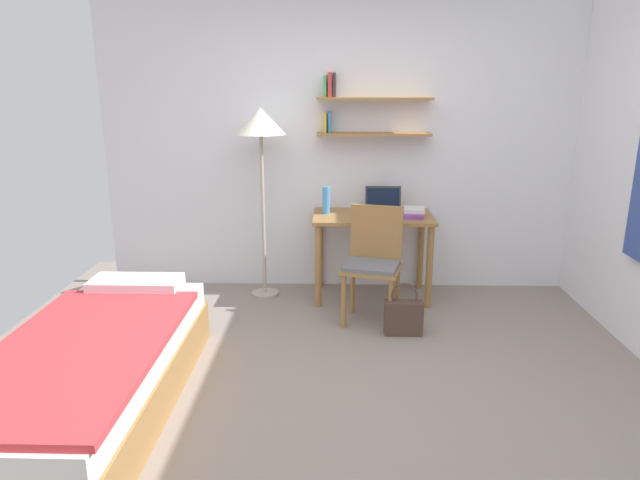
# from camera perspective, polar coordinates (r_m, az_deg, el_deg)

# --- Properties ---
(ground_plane) EXTENTS (5.28, 5.28, 0.00)m
(ground_plane) POSITION_cam_1_polar(r_m,az_deg,el_deg) (3.54, 3.38, -15.69)
(ground_plane) COLOR gray
(wall_back) EXTENTS (4.40, 0.27, 2.60)m
(wall_back) POSITION_cam_1_polar(r_m,az_deg,el_deg) (5.08, 2.96, 9.56)
(wall_back) COLOR white
(wall_back) RESTS_ON ground_plane
(bed) EXTENTS (0.90, 2.05, 0.54)m
(bed) POSITION_cam_1_polar(r_m,az_deg,el_deg) (3.53, -22.18, -12.58)
(bed) COLOR #9E703D
(bed) RESTS_ON ground_plane
(desk) EXTENTS (1.03, 0.59, 0.75)m
(desk) POSITION_cam_1_polar(r_m,az_deg,el_deg) (4.89, 5.37, 0.97)
(desk) COLOR #9E703D
(desk) RESTS_ON ground_plane
(desk_chair) EXTENTS (0.52, 0.48, 0.92)m
(desk_chair) POSITION_cam_1_polar(r_m,az_deg,el_deg) (4.42, 5.44, -1.95)
(desk_chair) COLOR #9E703D
(desk_chair) RESTS_ON ground_plane
(standing_lamp) EXTENTS (0.42, 0.42, 1.65)m
(standing_lamp) POSITION_cam_1_polar(r_m,az_deg,el_deg) (4.79, -6.06, 11.01)
(standing_lamp) COLOR #B2A893
(standing_lamp) RESTS_ON ground_plane
(laptop) EXTENTS (0.32, 0.24, 0.23)m
(laptop) POSITION_cam_1_polar(r_m,az_deg,el_deg) (4.91, 6.46, 3.35)
(laptop) COLOR #2D2D33
(laptop) RESTS_ON desk
(water_bottle) EXTENTS (0.07, 0.07, 0.24)m
(water_bottle) POSITION_cam_1_polar(r_m,az_deg,el_deg) (4.87, 0.62, 4.08)
(water_bottle) COLOR #4C99DB
(water_bottle) RESTS_ON desk
(book_stack) EXTENTS (0.20, 0.24, 0.08)m
(book_stack) POSITION_cam_1_polar(r_m,az_deg,el_deg) (4.83, 9.47, 2.77)
(book_stack) COLOR purple
(book_stack) RESTS_ON desk
(handbag) EXTENTS (0.29, 0.11, 0.41)m
(handbag) POSITION_cam_1_polar(r_m,az_deg,el_deg) (4.31, 8.50, -7.68)
(handbag) COLOR #4C382D
(handbag) RESTS_ON ground_plane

